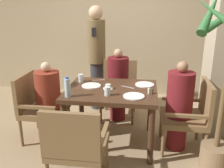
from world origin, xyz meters
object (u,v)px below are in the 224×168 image
Objects in this scene: chair_right_side at (190,113)px; chair_near_corner at (76,144)px; glass_tall_near at (81,78)px; diner_in_left_chair at (49,101)px; plate_main_left at (145,85)px; plate_main_right at (91,86)px; diner_in_right_chair at (179,105)px; plate_dessert_center at (134,96)px; teacup_with_saucer at (108,87)px; potted_palm at (224,93)px; standing_host at (97,56)px; glass_tall_mid at (107,91)px; chair_left_side at (39,105)px; water_bottle at (67,88)px; chair_far_side at (119,87)px; diner_in_far_chair at (118,84)px.

chair_right_side and chair_near_corner have the same top height.
chair_near_corner reaches higher than glass_tall_near.
glass_tall_near is (0.38, 0.24, 0.26)m from diner_in_left_chair.
plate_main_left is 1.00× the size of plate_main_right.
diner_in_right_chair reaches higher than chair_near_corner.
chair_right_side is at bearing 18.16° from plate_dessert_center.
teacup_with_saucer is (0.23, -0.07, 0.02)m from plate_main_right.
potted_palm is (0.23, -0.39, 0.42)m from chair_right_side.
glass_tall_near is at bearing 31.75° from diner_in_left_chair.
diner_in_left_chair is at bearing -110.73° from standing_host.
glass_tall_near is 0.64m from glass_tall_mid.
diner_in_left_chair is 2.11m from potted_palm.
chair_left_side is 3.65× the size of plate_main_left.
chair_left_side and chair_right_side have the same top height.
glass_tall_near is (0.01, 0.57, -0.06)m from water_bottle.
water_bottle is (-0.05, -1.46, -0.07)m from standing_host.
teacup_with_saucer is at bearing 38.86° from water_bottle.
chair_far_side is 1.31m from chair_right_side.
diner_in_left_chair is 1.17m from plate_dessert_center.
chair_far_side is at bearing 71.08° from plate_main_right.
chair_right_side is at bearing -0.18° from teacup_with_saucer.
potted_palm reaches higher than glass_tall_near.
diner_in_left_chair is at bearing 138.83° from water_bottle.
teacup_with_saucer is at bearing -72.08° from standing_host.
glass_tall_near is at bearing 101.60° from chair_near_corner.
standing_host is (0.43, 1.13, 0.38)m from diner_in_left_chair.
plate_dessert_center is at bearing 7.94° from water_bottle.
diner_in_right_chair is 10.90× the size of glass_tall_near.
diner_in_far_chair is 0.73m from plate_main_right.
potted_palm reaches higher than standing_host.
glass_tall_near is (0.53, 0.24, 0.32)m from chair_left_side.
diner_in_right_chair is (0.83, -0.72, 0.00)m from diner_in_far_chair.
chair_right_side is at bearing -3.30° from plate_main_right.
glass_tall_near and glass_tall_mid have the same top height.
glass_tall_near is at bearing 24.21° from chair_left_side.
diner_in_left_chair is 1.82m from chair_right_side.
potted_palm reaches higher than chair_far_side.
glass_tall_mid is (-0.85, -0.23, 0.23)m from diner_in_right_chair.
chair_right_side is 1.07m from glass_tall_mid.
standing_host is (0.57, 1.13, 0.45)m from chair_left_side.
diner_in_right_chair is 0.62m from plate_dessert_center.
glass_tall_mid is (0.39, -1.36, -0.13)m from standing_host.
chair_left_side is 1.32m from plate_dessert_center.
plate_main_right is at bearing 130.42° from glass_tall_mid.
water_bottle is (-1.44, -0.33, 0.38)m from chair_right_side.
diner_in_right_chair is 1.27× the size of chair_near_corner.
glass_tall_mid is at bearing -167.08° from chair_right_side.
water_bottle is (-0.23, 0.54, 0.38)m from chair_near_corner.
diner_in_far_chair is at bearing 47.19° from glass_tall_near.
chair_near_corner is 3.65× the size of plate_main_right.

